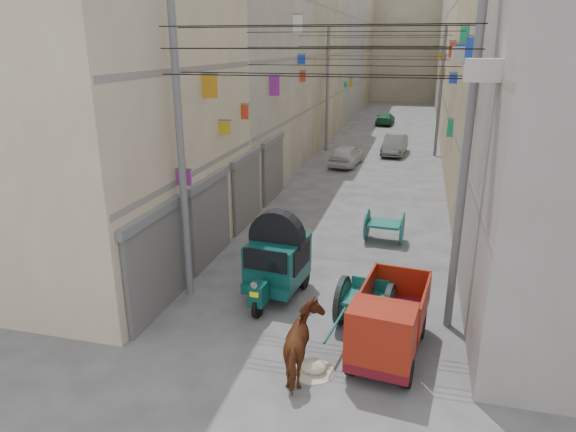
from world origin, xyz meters
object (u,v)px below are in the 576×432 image
(tonga_cart, at_px, (365,304))
(distant_car_grey, at_px, (395,145))
(auto_rickshaw, at_px, (277,258))
(feed_sack, at_px, (313,366))
(second_cart, at_px, (384,225))
(distant_car_green, at_px, (385,119))
(horse, at_px, (304,345))
(mini_truck, at_px, (387,330))
(distant_car_white, at_px, (346,155))

(tonga_cart, relative_size, distant_car_grey, 0.78)
(auto_rickshaw, distance_m, feed_sack, 3.95)
(distant_car_grey, bearing_deg, second_cart, -83.92)
(auto_rickshaw, xyz_separation_m, distant_car_green, (0.55, 34.57, -0.61))
(horse, xyz_separation_m, distant_car_grey, (0.54, 24.77, -0.13))
(mini_truck, distance_m, feed_sack, 1.83)
(horse, xyz_separation_m, distant_car_white, (-2.07, 20.75, -0.13))
(tonga_cart, distance_m, distant_car_green, 35.86)
(auto_rickshaw, height_order, distant_car_white, auto_rickshaw)
(auto_rickshaw, relative_size, second_cart, 1.99)
(auto_rickshaw, xyz_separation_m, distant_car_white, (-0.48, 17.18, -0.51))
(second_cart, distance_m, distant_car_green, 29.64)
(distant_car_white, bearing_deg, feed_sack, 102.15)
(horse, bearing_deg, feed_sack, -142.53)
(second_cart, bearing_deg, distant_car_white, 108.68)
(mini_truck, height_order, distant_car_white, mini_truck)
(mini_truck, relative_size, second_cart, 2.32)
(auto_rickshaw, relative_size, horse, 1.57)
(second_cart, bearing_deg, distant_car_green, 98.27)
(auto_rickshaw, relative_size, distant_car_green, 0.77)
(second_cart, relative_size, horse, 0.79)
(distant_car_white, bearing_deg, distant_car_green, -87.47)
(auto_rickshaw, relative_size, mini_truck, 0.86)
(auto_rickshaw, xyz_separation_m, mini_truck, (3.28, -2.65, -0.30))
(distant_car_grey, xyz_separation_m, distant_car_green, (-1.58, 13.37, -0.10))
(tonga_cart, height_order, feed_sack, tonga_cart)
(mini_truck, height_order, second_cart, mini_truck)
(auto_rickshaw, xyz_separation_m, tonga_cart, (2.64, -1.22, -0.47))
(tonga_cart, bearing_deg, distant_car_green, 100.89)
(feed_sack, bearing_deg, distant_car_white, 96.23)
(feed_sack, bearing_deg, second_cart, 83.86)
(auto_rickshaw, height_order, distant_car_grey, auto_rickshaw)
(feed_sack, relative_size, horse, 0.33)
(feed_sack, xyz_separation_m, distant_car_green, (-1.21, 37.97, 0.38))
(distant_car_white, distance_m, distant_car_grey, 4.79)
(tonga_cart, relative_size, distant_car_green, 0.81)
(feed_sack, xyz_separation_m, horse, (-0.17, -0.17, 0.61))
(second_cart, distance_m, distant_car_grey, 16.20)
(feed_sack, distance_m, distant_car_white, 20.71)
(tonga_cart, height_order, distant_car_green, tonga_cart)
(horse, bearing_deg, auto_rickshaw, -73.68)
(second_cart, bearing_deg, feed_sack, -91.97)
(second_cart, xyz_separation_m, distant_car_white, (-3.15, 12.18, -0.00))
(feed_sack, xyz_separation_m, distant_car_grey, (0.37, 24.60, 0.48))
(tonga_cart, bearing_deg, second_cart, 97.31)
(tonga_cart, height_order, mini_truck, mini_truck)
(tonga_cart, height_order, distant_car_white, tonga_cart)
(mini_truck, xyz_separation_m, distant_car_green, (-2.73, 37.22, -0.32))
(auto_rickshaw, bearing_deg, feed_sack, -56.58)
(mini_truck, xyz_separation_m, horse, (-1.69, -0.92, -0.09))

